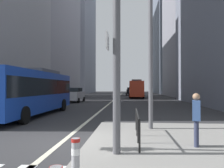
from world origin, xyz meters
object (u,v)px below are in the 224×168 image
Objects in this scene: city_bus_blue_oncoming at (32,90)px; city_bus_red_receding at (136,88)px; bollard_left at (76,154)px; car_oncoming_mid at (75,95)px; pedestrian_waiting at (196,117)px; car_receding_far at (133,91)px; car_receding_near at (130,91)px; traffic_signal_gantry at (41,17)px; street_lamp_post at (151,17)px.

city_bus_red_receding is (8.24, 28.30, -0.00)m from city_bus_blue_oncoming.
city_bus_red_receding is 39.16m from bollard_left.
pedestrian_waiting is at bearing -67.19° from car_oncoming_mid.
car_receding_far reaches higher than bollard_left.
car_receding_near is (-1.19, 11.84, -0.84)m from city_bus_red_receding.
car_receding_near is 49.53m from traffic_signal_gantry.
pedestrian_waiting is (9.12, -8.22, -0.74)m from city_bus_blue_oncoming.
city_bus_blue_oncoming reaches higher than pedestrian_waiting.
city_bus_blue_oncoming is at bearing -88.25° from car_oncoming_mid.
city_bus_blue_oncoming reaches higher than bollard_left.
pedestrian_waiting is at bearing -88.62° from city_bus_red_receding.
car_receding_near is 50.92m from bollard_left.
traffic_signal_gantry reaches higher than city_bus_blue_oncoming.
car_receding_far is at bearing 87.75° from bollard_left.
traffic_signal_gantry is (-2.68, -49.35, 3.15)m from car_receding_near.
city_bus_blue_oncoming is at bearing 118.28° from bollard_left.
pedestrian_waiting is (4.75, 0.99, -3.04)m from traffic_signal_gantry.
car_receding_near is at bearing 88.59° from bollard_left.
car_receding_near is at bearing 95.75° from city_bus_red_receding.
car_receding_far is 44.73m from street_lamp_post.
car_receding_far is at bearing -47.47° from car_receding_near.
traffic_signal_gantry is (4.37, -9.22, 2.30)m from city_bus_blue_oncoming.
car_receding_far is at bearing 78.85° from city_bus_blue_oncoming.
car_oncoming_mid is at bearing 112.81° from pedestrian_waiting.
street_lamp_post is (8.39, -19.66, 4.29)m from car_oncoming_mid.
traffic_signal_gantry is (-3.39, -48.58, 3.15)m from car_receding_far.
street_lamp_post is 7.63m from bollard_left.
pedestrian_waiting is (3.33, 2.54, 0.52)m from bollard_left.
street_lamp_post is (7.94, -5.16, 3.45)m from city_bus_blue_oncoming.
car_receding_far is at bearing 86.01° from traffic_signal_gantry.
car_receding_far is at bearing 92.49° from city_bus_red_receding.
car_receding_far is 48.80m from traffic_signal_gantry.
car_oncoming_mid is 24.41m from traffic_signal_gantry.
car_receding_near is (7.49, 25.63, -0.00)m from car_oncoming_mid.
car_oncoming_mid reaches higher than bollard_left.
car_receding_near is at bearing 91.13° from street_lamp_post.
city_bus_red_receding is at bearing 84.11° from traffic_signal_gantry.
city_bus_blue_oncoming is 14.47× the size of bollard_left.
pedestrian_waiting reaches higher than bollard_left.
city_bus_blue_oncoming is 2.49× the size of car_oncoming_mid.
car_receding_far is (7.76, 39.36, -0.85)m from city_bus_blue_oncoming.
city_bus_red_receding is at bearing 73.77° from city_bus_blue_oncoming.
pedestrian_waiting is (1.36, -47.59, 0.11)m from car_receding_far.
city_bus_red_receding is 13.76× the size of bollard_left.
traffic_signal_gantry is (-3.87, -37.52, 2.30)m from city_bus_red_receding.
traffic_signal_gantry reaches higher than car_receding_near.
car_receding_near is 0.68× the size of traffic_signal_gantry.
car_receding_near is 0.56× the size of street_lamp_post.
car_oncoming_mid and car_receding_near have the same top height.
car_receding_far is 47.61m from pedestrian_waiting.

